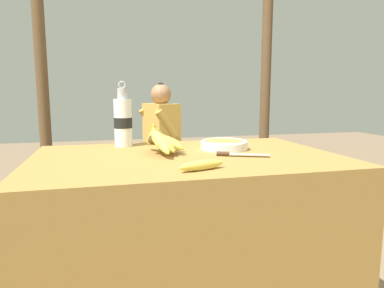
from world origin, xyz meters
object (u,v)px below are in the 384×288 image
banana_bunch_green (227,148)px  wooden_bench (172,164)px  water_bottle (123,121)px  banana_bunch_ripe (161,140)px  support_post_far (266,67)px  support_post_near (41,62)px  knife (235,154)px  loose_banana_front (202,165)px  seated_vendor (156,137)px  serving_bowl (224,144)px

banana_bunch_green → wooden_bench: bearing=180.0°
water_bottle → banana_bunch_ripe: bearing=-61.3°
wooden_bench → support_post_far: support_post_far is taller
banana_bunch_green → support_post_near: (-1.61, 0.42, 0.76)m
banana_bunch_ripe → banana_bunch_green: banana_bunch_ripe is taller
knife → support_post_far: (1.12, 1.98, 0.53)m
banana_bunch_ripe → banana_bunch_green: bearing=59.5°
water_bottle → knife: (0.45, -0.41, -0.12)m
loose_banana_front → knife: (0.21, 0.22, -0.01)m
seated_vendor → support_post_near: (-0.95, 0.46, 0.64)m
support_post_near → serving_bowl: bearing=-59.0°
seated_vendor → banana_bunch_green: size_ratio=3.96×
serving_bowl → wooden_bench: 1.43m
knife → banana_bunch_green: size_ratio=0.79×
loose_banana_front → seated_vendor: 1.75m
knife → support_post_near: size_ratio=0.09×
knife → wooden_bench: 1.61m
loose_banana_front → support_post_near: support_post_near is taller
banana_bunch_ripe → loose_banana_front: banana_bunch_ripe is taller
support_post_near → banana_bunch_green: bearing=-14.6°
water_bottle → banana_bunch_green: size_ratio=1.20×
seated_vendor → support_post_far: size_ratio=0.43×
banana_bunch_ripe → support_post_far: size_ratio=0.12×
water_bottle → knife: bearing=-42.5°
wooden_bench → knife: bearing=-91.1°
serving_bowl → knife: 0.19m
water_bottle → support_post_near: support_post_near is taller
banana_bunch_ripe → support_post_near: support_post_near is taller
wooden_bench → banana_bunch_ripe: bearing=-102.8°
support_post_far → wooden_bench: bearing=-159.0°
banana_bunch_ripe → wooden_bench: 1.53m
knife → banana_bunch_green: knife is taller
banana_bunch_ripe → knife: (0.30, -0.14, -0.05)m
banana_bunch_ripe → support_post_far: support_post_far is taller
banana_bunch_ripe → seated_vendor: size_ratio=0.29×
banana_bunch_ripe → loose_banana_front: size_ratio=1.70×
loose_banana_front → knife: 0.31m
banana_bunch_ripe → serving_bowl: banana_bunch_ripe is taller
serving_bowl → banana_bunch_green: serving_bowl is taller
banana_bunch_green → banana_bunch_ripe: bearing=-120.5°
banana_bunch_green → support_post_near: 1.83m
banana_bunch_ripe → serving_bowl: size_ratio=1.38×
loose_banana_front → support_post_far: size_ratio=0.07×
seated_vendor → support_post_near: support_post_near is taller
loose_banana_front → water_bottle: bearing=110.4°
seated_vendor → serving_bowl: bearing=78.7°
serving_bowl → water_bottle: water_bottle is taller
water_bottle → support_post_near: bearing=111.3°
wooden_bench → support_post_near: bearing=159.0°
knife → seated_vendor: seated_vendor is taller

